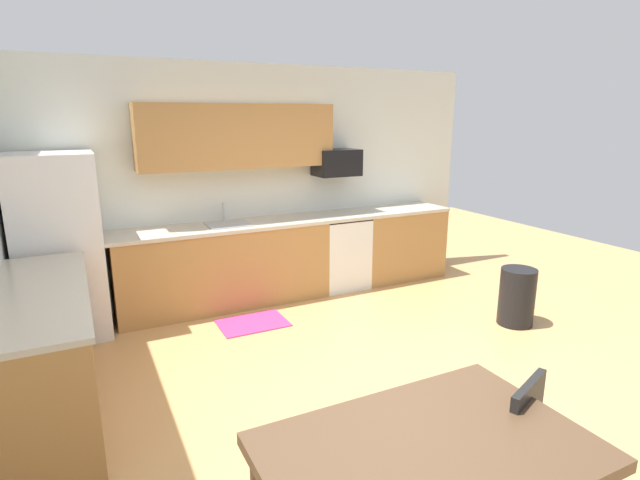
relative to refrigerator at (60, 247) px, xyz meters
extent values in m
plane|color=tan|center=(2.18, -2.22, -0.90)|extent=(12.00, 12.00, 0.00)
cube|color=silver|center=(2.18, 0.43, 0.45)|extent=(5.80, 0.10, 2.70)
cube|color=#AD7A42|center=(1.62, 0.08, -0.45)|extent=(2.38, 0.60, 0.90)
cube|color=#AD7A42|center=(3.99, 0.08, -0.45)|extent=(1.17, 0.60, 0.90)
cube|color=#AD7A42|center=(-0.12, -1.42, -0.45)|extent=(0.60, 2.00, 0.90)
cube|color=beige|center=(2.18, 0.08, 0.02)|extent=(4.80, 0.64, 0.04)
cube|color=beige|center=(-0.12, -1.42, 0.02)|extent=(0.64, 2.00, 0.04)
cube|color=#AD7A42|center=(1.88, 0.21, 1.00)|extent=(2.20, 0.34, 0.70)
cube|color=white|center=(0.00, 0.00, 0.00)|extent=(0.76, 0.70, 1.79)
cube|color=white|center=(3.11, 0.08, -0.46)|extent=(0.60, 0.60, 0.88)
cube|color=black|center=(3.11, 0.08, 0.00)|extent=(0.60, 0.60, 0.03)
cube|color=black|center=(3.11, 0.18, 0.67)|extent=(0.54, 0.36, 0.32)
cube|color=#A5A8AD|center=(1.69, 0.08, -0.02)|extent=(0.48, 0.40, 0.14)
cylinder|color=#B2B5BA|center=(1.69, 0.26, 0.14)|extent=(0.02, 0.02, 0.24)
cube|color=brown|center=(1.41, -3.80, -0.16)|extent=(1.40, 0.90, 0.06)
cylinder|color=brown|center=(2.05, -3.41, -0.54)|extent=(0.05, 0.05, 0.71)
cube|color=black|center=(2.15, -3.89, -0.45)|extent=(0.52, 0.52, 0.05)
cube|color=black|center=(2.09, -3.72, -0.25)|extent=(0.37, 0.18, 0.40)
cylinder|color=#B2B2B7|center=(2.25, -3.66, -0.68)|extent=(0.03, 0.03, 0.42)
cylinder|color=black|center=(4.17, -1.80, -0.60)|extent=(0.36, 0.36, 0.60)
cube|color=#CC3372|center=(1.71, -0.57, -0.89)|extent=(0.70, 0.50, 0.01)
camera|label=1|loc=(0.19, -5.22, 1.23)|focal=27.87mm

